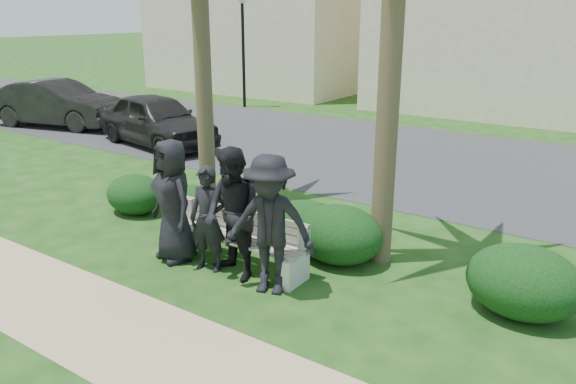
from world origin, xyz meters
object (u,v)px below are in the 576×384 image
at_px(park_bench, 236,243).
at_px(man_d, 270,225).
at_px(man_c, 233,215).
at_px(car_a, 157,120).
at_px(street_lamp, 243,31).
at_px(man_b, 208,219).
at_px(man_a, 173,201).
at_px(car_b, 58,104).

height_order(park_bench, man_d, man_d).
xyz_separation_m(man_c, car_a, (-7.17, 5.20, -0.22)).
distance_m(street_lamp, man_b, 15.03).
bearing_deg(man_a, man_b, 19.08).
bearing_deg(park_bench, man_a, -160.25).
bearing_deg(car_a, street_lamp, 29.35).
bearing_deg(man_c, street_lamp, 143.13).
bearing_deg(car_a, park_bench, -114.29).
bearing_deg(car_a, man_d, -112.99).
height_order(man_c, car_b, man_c).
distance_m(man_a, man_d, 1.81).
relative_size(street_lamp, man_b, 2.75).
xyz_separation_m(man_b, car_b, (-11.46, 5.29, -0.03)).
bearing_deg(man_d, car_a, 128.21).
height_order(man_c, man_d, man_d).
xyz_separation_m(park_bench, man_d, (0.90, -0.37, 0.59)).
relative_size(man_a, man_b, 1.20).
bearing_deg(park_bench, man_d, -23.54).
relative_size(park_bench, car_b, 0.51).
xyz_separation_m(street_lamp, man_a, (8.26, -11.92, -2.00)).
height_order(man_a, man_c, man_c).
distance_m(park_bench, car_b, 12.73).
relative_size(man_a, car_b, 0.41).
bearing_deg(man_d, man_c, 156.48).
xyz_separation_m(man_a, man_c, (1.13, 0.04, 0.00)).
xyz_separation_m(man_b, car_a, (-6.70, 5.22, -0.06)).
distance_m(man_a, man_c, 1.13).
height_order(man_a, car_b, man_a).
bearing_deg(car_b, street_lamp, -35.41).
bearing_deg(car_a, man_a, -120.09).
height_order(street_lamp, car_a, street_lamp).
distance_m(street_lamp, park_bench, 14.99).
height_order(park_bench, man_b, man_b).
bearing_deg(man_a, car_a, 155.89).
xyz_separation_m(street_lamp, car_a, (2.23, -6.68, -2.22)).
xyz_separation_m(man_a, man_d, (1.81, -0.03, 0.02)).
xyz_separation_m(park_bench, man_a, (-0.91, -0.35, 0.58)).
relative_size(man_a, man_c, 1.00).
bearing_deg(car_b, man_c, -128.28).
xyz_separation_m(street_lamp, man_c, (9.40, -11.88, -2.00)).
bearing_deg(man_c, man_b, -163.67).
bearing_deg(man_a, street_lamp, 141.60).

